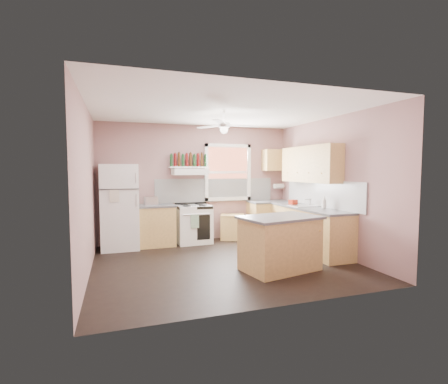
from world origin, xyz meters
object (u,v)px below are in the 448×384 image
object	(u,v)px
toaster	(151,201)
island	(280,244)
cart	(232,228)
stove	(194,224)
refrigerator	(120,207)

from	to	relation	value
toaster	island	distance (m)	3.08
toaster	island	size ratio (longest dim) A/B	0.23
toaster	cart	xyz separation A→B (m)	(1.90, 0.05, -0.71)
toaster	island	world-z (taller)	toaster
island	cart	bearing A→B (deg)	77.20
stove	refrigerator	bearing A→B (deg)	179.99
toaster	stove	size ratio (longest dim) A/B	0.33
refrigerator	island	xyz separation A→B (m)	(2.50, -2.36, -0.46)
refrigerator	stove	size ratio (longest dim) A/B	2.07
cart	toaster	bearing A→B (deg)	-158.37
stove	island	world-z (taller)	same
stove	cart	xyz separation A→B (m)	(0.96, 0.05, -0.15)
refrigerator	toaster	distance (m)	0.66
stove	island	size ratio (longest dim) A/B	0.72
refrigerator	toaster	size ratio (longest dim) A/B	6.35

